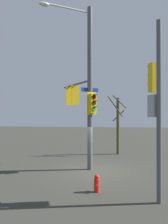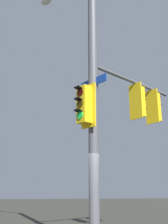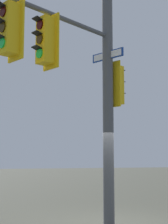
# 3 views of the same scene
# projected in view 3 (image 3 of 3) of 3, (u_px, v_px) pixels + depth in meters

# --- Properties ---
(ground_plane) EXTENTS (80.00, 80.00, 0.00)m
(ground_plane) POSITION_uv_depth(u_px,v_px,m) (117.00, 224.00, 9.34)
(ground_plane) COLOR #33342C
(main_signal_pole_assembly) EXTENTS (5.31, 3.14, 9.55)m
(main_signal_pole_assembly) POSITION_uv_depth(u_px,v_px,m) (96.00, 43.00, 9.00)
(main_signal_pole_assembly) COLOR #4C4F54
(main_signal_pole_assembly) RESTS_ON ground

